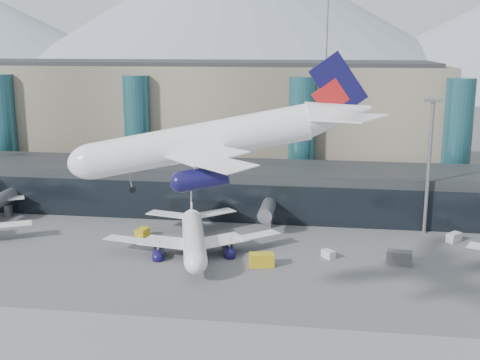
# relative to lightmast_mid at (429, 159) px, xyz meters

# --- Properties ---
(ground) EXTENTS (900.00, 900.00, 0.00)m
(ground) POSITION_rel_lightmast_mid_xyz_m (-30.00, -48.00, -14.42)
(ground) COLOR #515154
(ground) RESTS_ON ground
(concourse) EXTENTS (170.00, 27.00, 10.00)m
(concourse) POSITION_rel_lightmast_mid_xyz_m (-30.02, 9.73, -9.45)
(concourse) COLOR black
(concourse) RESTS_ON ground
(terminal_main) EXTENTS (130.00, 30.00, 31.00)m
(terminal_main) POSITION_rel_lightmast_mid_xyz_m (-55.00, 42.00, 1.03)
(terminal_main) COLOR gray
(terminal_main) RESTS_ON ground
(teal_towers) EXTENTS (116.40, 19.40, 46.00)m
(teal_towers) POSITION_rel_lightmast_mid_xyz_m (-44.99, 26.01, -0.41)
(teal_towers) COLOR #245965
(teal_towers) RESTS_ON ground
(mountain_ridge) EXTENTS (910.00, 400.00, 110.00)m
(mountain_ridge) POSITION_rel_lightmast_mid_xyz_m (-14.03, 332.00, 31.33)
(mountain_ridge) COLOR gray
(mountain_ridge) RESTS_ON ground
(lightmast_mid) EXTENTS (3.00, 1.20, 25.60)m
(lightmast_mid) POSITION_rel_lightmast_mid_xyz_m (0.00, 0.00, 0.00)
(lightmast_mid) COLOR slate
(lightmast_mid) RESTS_ON ground
(hero_jet) EXTENTS (35.10, 34.92, 11.37)m
(hero_jet) POSITION_rel_lightmast_mid_xyz_m (-29.42, -50.04, 12.08)
(hero_jet) COLOR white
(hero_jet) RESTS_ON ground
(jet_parked_mid) EXTENTS (31.60, 32.72, 10.51)m
(jet_parked_mid) POSITION_rel_lightmast_mid_xyz_m (-41.77, -15.72, -10.44)
(jet_parked_mid) COLOR white
(jet_parked_mid) RESTS_ON ground
(veh_b) EXTENTS (2.28, 3.18, 1.68)m
(veh_b) POSITION_rel_lightmast_mid_xyz_m (-52.69, -10.64, -13.58)
(veh_b) COLOR gold
(veh_b) RESTS_ON ground
(veh_c) EXTENTS (4.33, 2.75, 2.25)m
(veh_c) POSITION_rel_lightmast_mid_xyz_m (-6.61, -18.03, -13.29)
(veh_c) COLOR #47474C
(veh_c) RESTS_ON ground
(veh_d) EXTENTS (3.12, 3.20, 1.66)m
(veh_d) POSITION_rel_lightmast_mid_xyz_m (4.56, -4.78, -13.59)
(veh_d) COLOR #BCBCBC
(veh_d) RESTS_ON ground
(veh_g) EXTENTS (2.52, 2.60, 1.34)m
(veh_g) POSITION_rel_lightmast_mid_xyz_m (-18.14, -16.74, -13.75)
(veh_g) COLOR #BCBCBC
(veh_g) RESTS_ON ground
(veh_h) EXTENTS (4.35, 2.97, 2.19)m
(veh_h) POSITION_rel_lightmast_mid_xyz_m (-28.88, -22.32, -13.32)
(veh_h) COLOR gold
(veh_h) RESTS_ON ground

